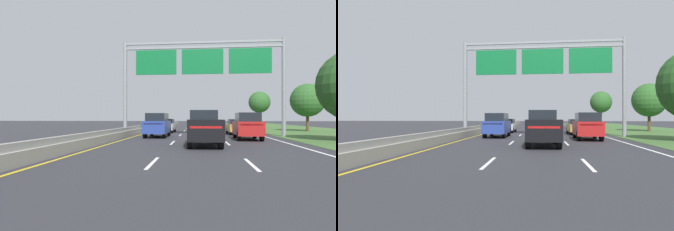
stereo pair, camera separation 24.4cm
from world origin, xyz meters
The scene contains 13 objects.
ground_plane centered at (0.00, 35.00, 0.00)m, with size 220.00×220.00×0.00m, color #2B2B30.
lane_striping centered at (0.00, 34.54, 0.00)m, with size 11.96×106.00×0.01m.
grass_verge_right centered at (13.95, 35.00, 0.01)m, with size 14.00×110.00×0.02m, color #3D602D.
median_barrier_concrete centered at (-6.60, 35.00, 0.35)m, with size 0.60×110.00×0.85m.
overhead_sign_gantry centered at (0.30, 26.96, 6.43)m, with size 15.06×0.42×8.98m.
pickup_truck_black centered at (0.24, 17.67, 1.07)m, with size 2.11×5.44×2.20m.
car_blue_left_lane_suv centered at (-3.68, 25.30, 1.10)m, with size 2.01×4.74×2.11m.
car_silver_left_lane_sedan centered at (-3.74, 33.47, 0.82)m, with size 1.92×4.44×1.57m.
car_white_centre_lane_sedan centered at (-0.20, 46.35, 0.82)m, with size 1.82×4.40×1.57m.
car_gold_right_lane_sedan centered at (3.84, 30.34, 0.82)m, with size 1.84×4.41×1.57m.
car_red_right_lane_suv centered at (3.76, 23.12, 1.10)m, with size 2.01×4.74×2.11m.
roadside_tree_mid centered at (13.48, 37.66, 3.88)m, with size 4.13×4.13×5.96m.
roadside_tree_far centered at (10.40, 51.30, 4.36)m, with size 3.66×3.66×6.21m.
Camera 1 is at (-0.12, -0.68, 1.73)m, focal length 31.61 mm.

